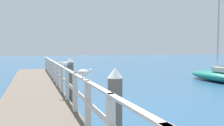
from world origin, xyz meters
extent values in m
cube|color=brown|center=(0.00, 10.85, 0.23)|extent=(2.23, 21.70, 0.46)
cube|color=beige|center=(1.04, 5.44, 0.98)|extent=(0.12, 0.12, 1.05)
cube|color=beige|center=(1.04, 6.98, 0.98)|extent=(0.12, 0.12, 1.05)
cube|color=beige|center=(1.04, 8.53, 0.98)|extent=(0.12, 0.12, 1.05)
cube|color=beige|center=(1.04, 10.08, 0.98)|extent=(0.12, 0.12, 1.05)
cube|color=beige|center=(1.04, 11.62, 0.98)|extent=(0.12, 0.12, 1.05)
cube|color=beige|center=(1.04, 13.17, 0.98)|extent=(0.12, 0.12, 1.05)
cube|color=beige|center=(1.04, 14.71, 0.98)|extent=(0.12, 0.12, 1.05)
cube|color=beige|center=(1.04, 16.26, 0.98)|extent=(0.12, 0.12, 1.05)
cube|color=beige|center=(1.04, 17.80, 0.98)|extent=(0.12, 0.12, 1.05)
cube|color=beige|center=(1.04, 19.35, 0.98)|extent=(0.12, 0.12, 1.05)
cube|color=beige|center=(1.04, 20.90, 0.98)|extent=(0.12, 0.12, 1.05)
cube|color=beige|center=(1.04, 10.85, 1.49)|extent=(0.10, 20.10, 0.04)
cube|color=beige|center=(1.04, 10.85, 1.04)|extent=(0.10, 20.10, 0.04)
cylinder|color=#6B6056|center=(1.42, 4.77, 0.81)|extent=(0.28, 0.28, 1.63)
cone|color=white|center=(1.42, 4.77, 1.73)|extent=(0.29, 0.29, 0.20)
cylinder|color=#6B6056|center=(1.42, 10.33, 0.81)|extent=(0.28, 0.28, 1.63)
cone|color=white|center=(1.42, 10.33, 1.73)|extent=(0.29, 0.29, 0.20)
ellipsoid|color=white|center=(1.04, 5.89, 1.63)|extent=(0.31, 0.25, 0.15)
sphere|color=white|center=(1.19, 5.81, 1.68)|extent=(0.09, 0.09, 0.09)
cone|color=gold|center=(1.24, 5.77, 1.68)|extent=(0.06, 0.05, 0.02)
cone|color=#939399|center=(0.89, 5.98, 1.64)|extent=(0.10, 0.10, 0.07)
ellipsoid|color=#939399|center=(1.04, 5.89, 1.66)|extent=(0.28, 0.26, 0.04)
cylinder|color=tan|center=(1.04, 5.92, 1.53)|extent=(0.01, 0.01, 0.05)
cylinder|color=tan|center=(1.02, 5.88, 1.53)|extent=(0.01, 0.01, 0.05)
ellipsoid|color=white|center=(1.04, 9.15, 1.63)|extent=(0.30, 0.28, 0.15)
sphere|color=white|center=(0.90, 9.26, 1.68)|extent=(0.09, 0.09, 0.09)
cone|color=gold|center=(0.85, 9.30, 1.68)|extent=(0.05, 0.05, 0.02)
cone|color=#939399|center=(1.17, 9.04, 1.64)|extent=(0.11, 0.10, 0.07)
ellipsoid|color=#939399|center=(1.04, 9.15, 1.66)|extent=(0.28, 0.28, 0.04)
cylinder|color=tan|center=(1.03, 9.12, 1.53)|extent=(0.01, 0.01, 0.05)
cylinder|color=tan|center=(1.06, 9.16, 1.53)|extent=(0.01, 0.01, 0.05)
ellipsoid|color=#197266|center=(11.70, 12.98, 0.35)|extent=(1.72, 5.35, 0.69)
cylinder|color=#B2B2B7|center=(11.70, 13.25, 4.01)|extent=(0.10, 0.10, 6.64)
camera|label=1|loc=(-0.08, 0.55, 2.18)|focal=38.00mm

